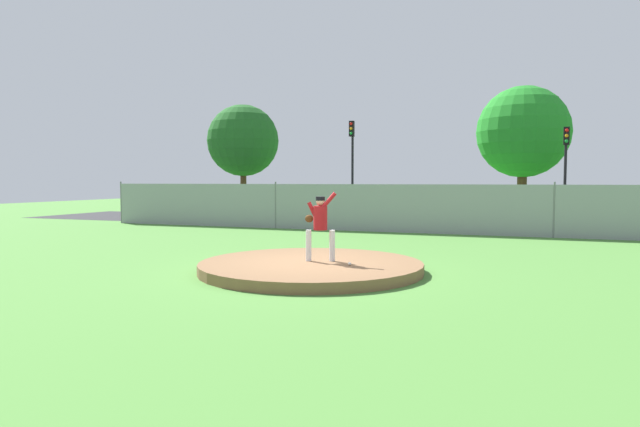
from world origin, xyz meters
name	(u,v)px	position (x,y,z in m)	size (l,w,h in m)	color
ground_plane	(377,243)	(0.00, 6.00, 0.00)	(80.00, 80.00, 0.00)	#4C8438
asphalt_strip	(421,224)	(0.00, 14.50, 0.00)	(44.00, 7.00, 0.01)	#2B2B2D
pitchers_mound	(311,267)	(0.00, 0.00, 0.12)	(5.12, 5.12, 0.23)	brown
pitcher_youth	(320,222)	(0.15, 0.19, 1.15)	(0.79, 0.32, 1.60)	silver
baseball	(350,264)	(0.99, -0.21, 0.27)	(0.07, 0.07, 0.07)	white
chainlink_fence	(402,208)	(0.00, 10.00, 0.98)	(28.18, 0.07, 2.05)	gray
parked_car_teal	(374,205)	(-2.49, 14.90, 0.85)	(2.05, 4.48, 1.80)	#146066
parked_car_white	(309,206)	(-5.85, 14.54, 0.79)	(2.01, 4.20, 1.68)	silver
parked_car_champagne	(636,211)	(9.06, 14.69, 0.80)	(1.88, 4.05, 1.69)	tan
traffic_cone_orange	(591,228)	(7.05, 11.88, 0.26)	(0.40, 0.40, 0.55)	orange
traffic_light_near	(352,152)	(-4.85, 18.85, 3.76)	(0.28, 0.46, 5.57)	black
traffic_light_far	(566,157)	(6.54, 18.38, 3.27)	(0.28, 0.46, 4.79)	black
tree_broad_left	(243,141)	(-13.31, 21.13, 4.81)	(4.84, 4.84, 7.24)	#4C331E
tree_broad_right	(523,132)	(4.51, 22.90, 4.97)	(5.41, 5.41, 7.70)	#4C331E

